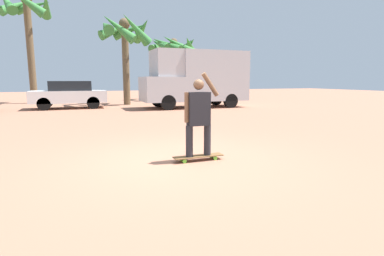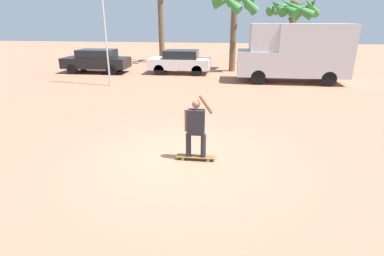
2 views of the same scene
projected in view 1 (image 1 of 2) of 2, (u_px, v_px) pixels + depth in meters
name	position (u px, v px, depth m)	size (l,w,h in m)	color
ground_plane	(180.00, 160.00, 5.98)	(80.00, 80.00, 0.00)	#A36B51
skateboard	(198.00, 157.00, 5.94)	(1.01, 0.23, 0.10)	brown
person_skateboarder	(198.00, 113.00, 5.81)	(0.72, 0.22, 1.64)	#28282D
camper_van	(197.00, 77.00, 17.21)	(6.01, 2.25, 3.21)	black
parked_car_white	(69.00, 94.00, 16.73)	(3.96, 1.84, 1.52)	black
palm_tree_near_van	(174.00, 47.00, 23.79)	(4.15, 4.16, 5.14)	brown
palm_tree_center_background	(125.00, 34.00, 18.73)	(3.36, 3.63, 5.58)	brown
palm_tree_far_left	(27.00, 14.00, 19.66)	(3.44, 3.54, 7.34)	brown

